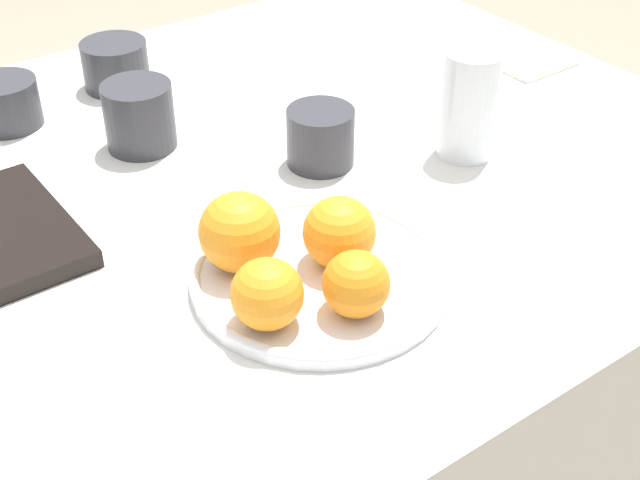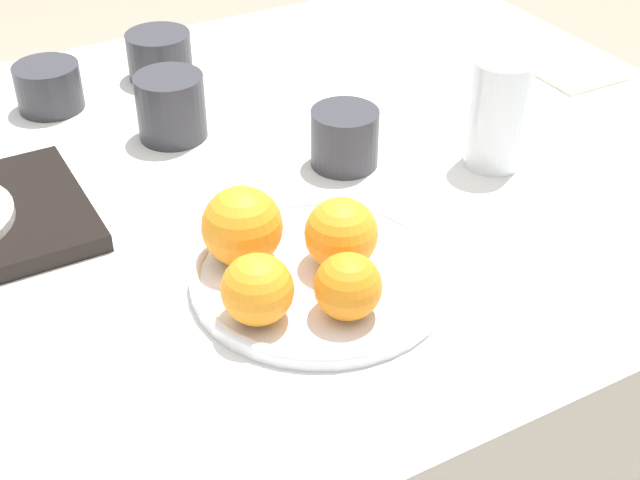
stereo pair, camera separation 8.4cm
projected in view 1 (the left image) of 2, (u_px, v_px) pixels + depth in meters
The scene contains 12 objects.
table at pixel (247, 398), 1.23m from camera, with size 1.20×0.91×0.71m.
fruit_platter at pixel (320, 274), 0.86m from camera, with size 0.25×0.25×0.02m.
orange_0 at pixel (339, 232), 0.85m from camera, with size 0.07×0.07×0.07m.
orange_1 at pixel (267, 294), 0.78m from camera, with size 0.07×0.07×0.07m.
orange_2 at pixel (356, 284), 0.79m from camera, with size 0.06×0.06×0.06m.
orange_3 at pixel (240, 232), 0.84m from camera, with size 0.08×0.08×0.08m.
water_glass at pixel (469, 104), 1.03m from camera, with size 0.07×0.07×0.13m.
cup_0 at pixel (114, 65), 1.20m from camera, with size 0.09×0.09×0.06m.
cup_1 at pixel (6, 103), 1.11m from camera, with size 0.08×0.08×0.06m.
cup_2 at pixel (139, 116), 1.06m from camera, with size 0.08×0.08×0.08m.
cup_3 at pixel (321, 137), 1.03m from camera, with size 0.08×0.08×0.07m.
napkin at pixel (527, 60), 1.28m from camera, with size 0.11×0.10×0.01m.
Camera 1 is at (-0.43, -0.76, 1.25)m, focal length 50.00 mm.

